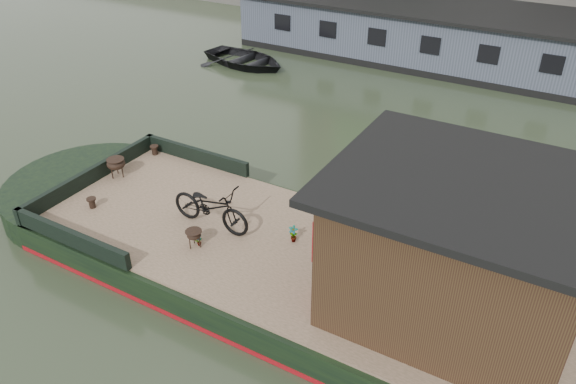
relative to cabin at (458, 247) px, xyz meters
The scene contains 16 objects.
ground 2.88m from the cabin, behind, with size 120.00×120.00×0.00m, color #293320.
houseboat_hull 3.87m from the cabin, behind, with size 14.01×4.02×0.60m.
houseboat_deck 2.52m from the cabin, behind, with size 11.80×3.80×0.05m, color #9F7D62.
bow_bulwark 7.33m from the cabin, behind, with size 3.00×4.00×0.35m.
cabin is the anchor object (origin of this frame).
bicycle 4.79m from the cabin, behind, with size 0.62×1.77×0.93m, color black.
potted_plant_a 3.26m from the cabin, behind, with size 0.19×0.13×0.35m, color maroon.
potted_plant_d 3.29m from the cabin, 147.39° to the left, with size 0.34×0.34×0.61m, color maroon.
potted_plant_e 4.74m from the cabin, behind, with size 0.14×0.09×0.26m, color #93382B.
brazier_front 4.79m from the cabin, behind, with size 0.33×0.33×0.36m, color black, non-canonical shape.
brazier_rear 7.86m from the cabin, behind, with size 0.42×0.42×0.45m, color black, non-canonical shape.
bollard_port 8.05m from the cabin, 167.68° to the left, with size 0.20×0.20×0.23m, color black.
bollard_stbd 7.44m from the cabin, behind, with size 0.20×0.20×0.23m, color black.
dinghy 14.61m from the cabin, 137.00° to the left, with size 2.52×3.52×0.73m, color black.
far_houseboat 14.20m from the cabin, 98.88° to the left, with size 20.40×4.40×2.11m.
quay 20.67m from the cabin, 96.09° to the left, with size 60.00×6.00×0.90m, color #47443F.
Camera 1 is at (3.37, -7.27, 7.13)m, focal length 35.00 mm.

